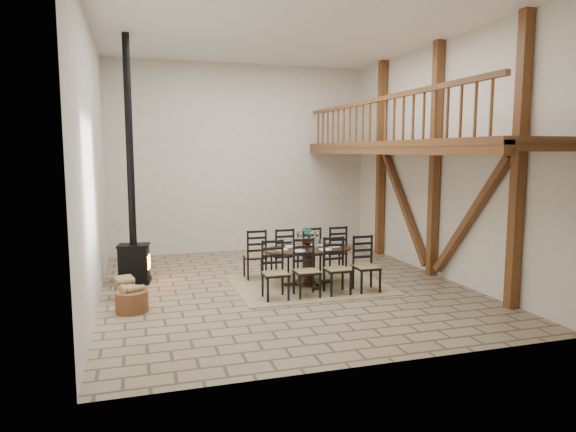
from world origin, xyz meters
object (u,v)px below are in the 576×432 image
object	(u,v)px
dining_table	(308,266)
wood_stove	(133,229)
log_stack	(125,288)
log_basket	(132,301)

from	to	relation	value
dining_table	wood_stove	world-z (taller)	wood_stove
wood_stove	log_stack	bearing A→B (deg)	-90.21
dining_table	log_stack	xyz separation A→B (m)	(-3.56, 0.02, -0.17)
log_basket	wood_stove	bearing A→B (deg)	88.43
wood_stove	log_basket	distance (m)	2.20
wood_stove	log_stack	distance (m)	1.50
log_basket	log_stack	bearing A→B (deg)	98.71
dining_table	log_stack	world-z (taller)	dining_table
log_stack	log_basket	bearing A→B (deg)	-81.29
wood_stove	log_stack	world-z (taller)	wood_stove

